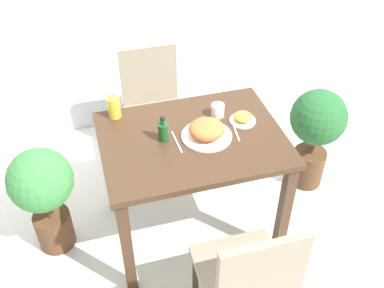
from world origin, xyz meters
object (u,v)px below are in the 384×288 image
chair_near (249,278)px  chair_far (154,104)px  food_plate (207,131)px  sauce_bottle (163,131)px  potted_plant_left (43,191)px  potted_plant_right (316,129)px  drink_cup (218,110)px  side_plate (243,118)px  juice_glass (114,107)px

chair_near → chair_far: same height
food_plate → sauce_bottle: sauce_bottle is taller
potted_plant_left → potted_plant_right: 1.77m
drink_cup → potted_plant_right: size_ratio=0.10×
potted_plant_right → sauce_bottle: bearing=-170.7°
food_plate → potted_plant_left: food_plate is taller
side_plate → chair_near: bearing=-107.8°
side_plate → sauce_bottle: (-0.47, -0.03, 0.04)m
juice_glass → potted_plant_left: bearing=-158.7°
chair_near → juice_glass: (-0.43, 1.07, 0.33)m
drink_cup → juice_glass: 0.60m
food_plate → drink_cup: size_ratio=3.60×
chair_far → potted_plant_left: 1.00m
food_plate → potted_plant_right: (0.84, 0.22, -0.33)m
chair_far → potted_plant_right: (0.98, -0.55, -0.02)m
potted_plant_left → chair_near: bearing=-44.3°
sauce_bottle → potted_plant_right: (1.07, 0.17, -0.34)m
chair_far → potted_plant_left: bearing=-141.4°
side_plate → food_plate: bearing=-162.5°
drink_cup → side_plate: bearing=-38.2°
drink_cup → sauce_bottle: sauce_bottle is taller
drink_cup → potted_plant_right: bearing=3.7°
side_plate → drink_cup: 0.15m
potted_plant_left → sauce_bottle: bearing=-8.3°
sauce_bottle → potted_plant_left: size_ratio=0.22×
juice_glass → potted_plant_left: size_ratio=0.18×
chair_far → sauce_bottle: sauce_bottle is taller
chair_near → juice_glass: size_ratio=6.75×
side_plate → sauce_bottle: 0.48m
potted_plant_left → food_plate: bearing=-8.7°
chair_near → food_plate: bearing=-91.7°
potted_plant_right → food_plate: bearing=-165.6°
food_plate → side_plate: 0.25m
chair_far → juice_glass: 0.63m
food_plate → drink_cup: bearing=54.5°
chair_near → potted_plant_left: bearing=-44.3°
chair_far → drink_cup: bearing=-66.0°
chair_near → potted_plant_right: (0.86, 0.96, -0.02)m
juice_glass → sauce_bottle: 0.36m
drink_cup → potted_plant_right: drink_cup is taller
chair_far → food_plate: bearing=-79.3°
chair_far → potted_plant_right: bearing=-29.3°
potted_plant_left → juice_glass: bearing=21.3°
side_plate → drink_cup: drink_cup is taller
chair_near → potted_plant_left: 1.27m
juice_glass → sauce_bottle: sauce_bottle is taller
drink_cup → food_plate: bearing=-125.5°
sauce_bottle → potted_plant_right: size_ratio=0.21×
chair_near → potted_plant_left: (-0.91, 0.88, -0.04)m
sauce_bottle → chair_far: bearing=83.2°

